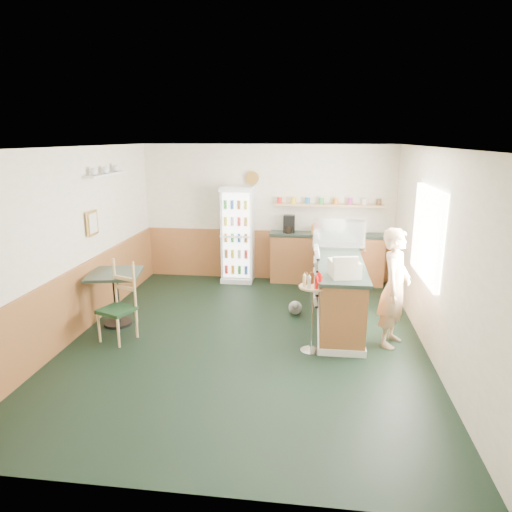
% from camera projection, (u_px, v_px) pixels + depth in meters
% --- Properties ---
extents(ground, '(6.00, 6.00, 0.00)m').
position_uv_depth(ground, '(246.00, 339.00, 6.60)').
color(ground, black).
rests_on(ground, ground).
extents(room_envelope, '(5.04, 6.02, 2.72)m').
position_uv_depth(room_envelope, '(238.00, 225.00, 6.95)').
color(room_envelope, '#F1E8CE').
rests_on(room_envelope, ground).
extents(service_counter, '(0.68, 3.01, 1.01)m').
position_uv_depth(service_counter, '(338.00, 288.00, 7.35)').
color(service_counter, '#AA6237').
rests_on(service_counter, ground).
extents(back_counter, '(2.24, 0.42, 1.69)m').
position_uv_depth(back_counter, '(326.00, 256.00, 9.01)').
color(back_counter, '#AA6237').
rests_on(back_counter, ground).
extents(drinks_fridge, '(0.63, 0.53, 1.90)m').
position_uv_depth(drinks_fridge, '(238.00, 235.00, 9.06)').
color(drinks_fridge, white).
rests_on(drinks_fridge, ground).
extents(display_case, '(0.86, 0.45, 0.49)m').
position_uv_depth(display_case, '(339.00, 234.00, 7.65)').
color(display_case, silver).
rests_on(display_case, service_counter).
extents(cash_register, '(0.44, 0.46, 0.22)m').
position_uv_depth(cash_register, '(344.00, 268.00, 6.12)').
color(cash_register, '#EFE6C6').
rests_on(cash_register, service_counter).
extents(shopkeeper, '(0.59, 0.67, 1.66)m').
position_uv_depth(shopkeeper, '(395.00, 288.00, 6.23)').
color(shopkeeper, tan).
rests_on(shopkeeper, ground).
extents(condiment_stand, '(0.35, 0.35, 1.09)m').
position_uv_depth(condiment_stand, '(312.00, 302.00, 6.03)').
color(condiment_stand, silver).
rests_on(condiment_stand, ground).
extents(newspaper_rack, '(0.09, 0.47, 0.94)m').
position_uv_depth(newspaper_rack, '(316.00, 276.00, 7.23)').
color(newspaper_rack, black).
rests_on(newspaper_rack, ground).
extents(cafe_table, '(0.89, 0.89, 0.84)m').
position_uv_depth(cafe_table, '(116.00, 288.00, 6.96)').
color(cafe_table, black).
rests_on(cafe_table, ground).
extents(cafe_chair, '(0.55, 0.55, 1.14)m').
position_uv_depth(cafe_chair, '(119.00, 298.00, 6.50)').
color(cafe_chair, black).
rests_on(cafe_chair, ground).
extents(dog_doorstop, '(0.22, 0.29, 0.27)m').
position_uv_depth(dog_doorstop, '(295.00, 307.00, 7.47)').
color(dog_doorstop, gray).
rests_on(dog_doorstop, ground).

